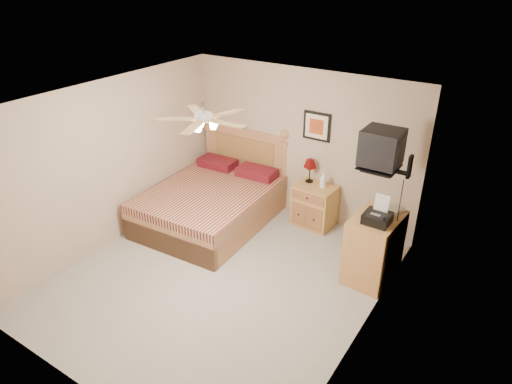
# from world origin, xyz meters

# --- Properties ---
(floor) EXTENTS (4.50, 4.50, 0.00)m
(floor) POSITION_xyz_m (0.00, 0.00, 0.00)
(floor) COLOR gray
(floor) RESTS_ON ground
(ceiling) EXTENTS (4.00, 4.50, 0.04)m
(ceiling) POSITION_xyz_m (0.00, 0.00, 2.50)
(ceiling) COLOR white
(ceiling) RESTS_ON ground
(wall_back) EXTENTS (4.00, 0.04, 2.50)m
(wall_back) POSITION_xyz_m (0.00, 2.25, 1.25)
(wall_back) COLOR tan
(wall_back) RESTS_ON ground
(wall_front) EXTENTS (4.00, 0.04, 2.50)m
(wall_front) POSITION_xyz_m (0.00, -2.25, 1.25)
(wall_front) COLOR tan
(wall_front) RESTS_ON ground
(wall_left) EXTENTS (0.04, 4.50, 2.50)m
(wall_left) POSITION_xyz_m (-2.00, 0.00, 1.25)
(wall_left) COLOR tan
(wall_left) RESTS_ON ground
(wall_right) EXTENTS (0.04, 4.50, 2.50)m
(wall_right) POSITION_xyz_m (2.00, 0.00, 1.25)
(wall_right) COLOR tan
(wall_right) RESTS_ON ground
(bed) EXTENTS (1.82, 2.33, 1.46)m
(bed) POSITION_xyz_m (-1.06, 1.12, 0.73)
(bed) COLOR #A66C48
(bed) RESTS_ON ground
(nightstand) EXTENTS (0.68, 0.52, 0.71)m
(nightstand) POSITION_xyz_m (0.42, 2.00, 0.35)
(nightstand) COLOR gold
(nightstand) RESTS_ON ground
(table_lamp) EXTENTS (0.27, 0.27, 0.40)m
(table_lamp) POSITION_xyz_m (0.26, 2.10, 0.91)
(table_lamp) COLOR #620909
(table_lamp) RESTS_ON nightstand
(lotion_bottle) EXTENTS (0.14, 0.14, 0.27)m
(lotion_bottle) POSITION_xyz_m (0.54, 2.02, 0.84)
(lotion_bottle) COLOR white
(lotion_bottle) RESTS_ON nightstand
(framed_picture) EXTENTS (0.46, 0.04, 0.46)m
(framed_picture) POSITION_xyz_m (0.27, 2.23, 1.62)
(framed_picture) COLOR black
(framed_picture) RESTS_ON wall_back
(dresser) EXTENTS (0.62, 0.85, 0.96)m
(dresser) POSITION_xyz_m (1.73, 1.16, 0.48)
(dresser) COLOR #AC6E3B
(dresser) RESTS_ON ground
(fax_machine) EXTENTS (0.33, 0.35, 0.35)m
(fax_machine) POSITION_xyz_m (1.76, 1.01, 1.13)
(fax_machine) COLOR black
(fax_machine) RESTS_ON dresser
(magazine_lower) EXTENTS (0.29, 0.34, 0.03)m
(magazine_lower) POSITION_xyz_m (1.75, 1.44, 0.97)
(magazine_lower) COLOR beige
(magazine_lower) RESTS_ON dresser
(magazine_upper) EXTENTS (0.23, 0.28, 0.02)m
(magazine_upper) POSITION_xyz_m (1.77, 1.45, 0.99)
(magazine_upper) COLOR gray
(magazine_upper) RESTS_ON magazine_lower
(wall_tv) EXTENTS (0.56, 0.46, 0.58)m
(wall_tv) POSITION_xyz_m (1.75, 1.34, 1.81)
(wall_tv) COLOR black
(wall_tv) RESTS_ON wall_right
(ceiling_fan) EXTENTS (1.14, 1.14, 0.28)m
(ceiling_fan) POSITION_xyz_m (0.00, -0.20, 2.36)
(ceiling_fan) COLOR white
(ceiling_fan) RESTS_ON ceiling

